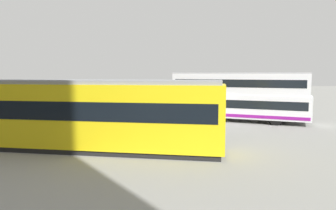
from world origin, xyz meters
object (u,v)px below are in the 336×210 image
Objects in this scene: double_decker_bus at (238,96)px; pedestrian_near_railing at (114,121)px; tram_yellow at (70,113)px; info_sign at (88,106)px.

double_decker_bus is 11.24m from pedestrian_near_railing.
tram_yellow is 5.07m from info_sign.
tram_yellow is at bearing 73.03° from pedestrian_near_railing.
info_sign is (1.68, -4.79, -0.19)m from tram_yellow.
tram_yellow is 3.39m from pedestrian_near_railing.
double_decker_bus reaches higher than tram_yellow.
double_decker_bus reaches higher than pedestrian_near_railing.
pedestrian_near_railing is (-0.96, -3.15, -0.82)m from tram_yellow.
tram_yellow reaches higher than info_sign.
tram_yellow is (7.99, 11.86, -0.17)m from double_decker_bus.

